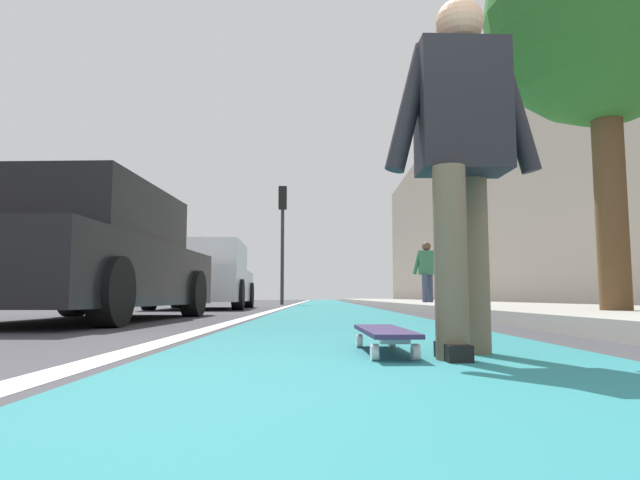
{
  "coord_description": "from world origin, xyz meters",
  "views": [
    {
      "loc": [
        -1.1,
        0.27,
        0.26
      ],
      "look_at": [
        9.47,
        0.27,
        1.34
      ],
      "focal_mm": 31.55,
      "sensor_mm": 36.0,
      "label": 1
    }
  ],
  "objects": [
    {
      "name": "ground_plane",
      "position": [
        10.0,
        0.0,
        0.0
      ],
      "size": [
        80.0,
        80.0,
        0.0
      ],
      "primitive_type": "plane",
      "color": "#38383D"
    },
    {
      "name": "bike_lane_paint",
      "position": [
        24.0,
        0.0,
        0.0
      ],
      "size": [
        56.0,
        2.05,
        0.0
      ],
      "primitive_type": "cube",
      "color": "#237075",
      "rests_on": "ground"
    },
    {
      "name": "lane_stripe_white",
      "position": [
        20.0,
        1.17,
        0.0
      ],
      "size": [
        52.0,
        0.16,
        0.01
      ],
      "primitive_type": "cube",
      "color": "silver",
      "rests_on": "ground"
    },
    {
      "name": "sidewalk_curb",
      "position": [
        18.0,
        -3.04,
        0.07
      ],
      "size": [
        52.0,
        3.2,
        0.13
      ],
      "primitive_type": "cube",
      "color": "#9E9B93",
      "rests_on": "ground"
    },
    {
      "name": "building_facade",
      "position": [
        22.0,
        -5.92,
        4.08
      ],
      "size": [
        40.0,
        1.2,
        8.16
      ],
      "primitive_type": "cube",
      "color": "gray",
      "rests_on": "ground"
    },
    {
      "name": "skateboard",
      "position": [
        1.54,
        -0.03,
        0.09
      ],
      "size": [
        0.85,
        0.23,
        0.11
      ],
      "color": "white",
      "rests_on": "ground"
    },
    {
      "name": "skater_person",
      "position": [
        1.39,
        -0.38,
        0.94
      ],
      "size": [
        0.47,
        0.72,
        1.64
      ],
      "color": "brown",
      "rests_on": "ground"
    },
    {
      "name": "parked_car_near",
      "position": [
        5.12,
        2.85,
        0.7
      ],
      "size": [
        4.46,
        1.98,
        1.47
      ],
      "color": "black",
      "rests_on": "ground"
    },
    {
      "name": "parked_car_mid",
      "position": [
        11.43,
        2.85,
        0.7
      ],
      "size": [
        4.36,
        2.13,
        1.47
      ],
      "color": "silver",
      "rests_on": "ground"
    },
    {
      "name": "traffic_light",
      "position": [
        18.26,
        1.57,
        2.85
      ],
      "size": [
        0.33,
        0.28,
        4.11
      ],
      "color": "#2D2D2D",
      "rests_on": "ground"
    },
    {
      "name": "street_tree_near",
      "position": [
        4.43,
        -2.64,
        3.17
      ],
      "size": [
        2.35,
        2.35,
        4.38
      ],
      "color": "brown",
      "rests_on": "ground"
    },
    {
      "name": "pedestrian_distant",
      "position": [
        13.12,
        -2.44,
        0.95
      ],
      "size": [
        0.46,
        0.72,
        1.65
      ],
      "color": "#384260",
      "rests_on": "ground"
    }
  ]
}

